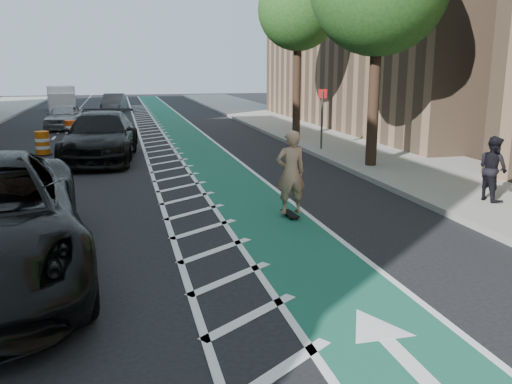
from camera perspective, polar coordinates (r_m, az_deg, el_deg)
name	(u,v)px	position (r m, az deg, el deg)	size (l,w,h in m)	color
ground	(135,288)	(8.71, -12.58, -9.84)	(120.00, 120.00, 0.00)	black
bike_lane	(215,166)	(18.60, -4.29, 2.73)	(2.00, 90.00, 0.01)	#164F3B
buffer_strip	(171,168)	(18.41, -8.89, 2.50)	(1.40, 90.00, 0.01)	silver
sidewalk_right	(389,157)	(20.69, 13.78, 3.64)	(5.00, 90.00, 0.15)	gray
curb_right	(326,159)	(19.67, 7.43, 3.44)	(0.12, 90.00, 0.16)	gray
tree_r_d	(299,10)	(25.44, 4.53, 18.55)	(4.20, 4.20, 7.90)	#382619
sign_post	(322,118)	(21.55, 6.96, 7.71)	(0.35, 0.08, 2.47)	#4C4C4C
skateboard	(290,214)	(12.32, 3.60, -2.31)	(0.24, 0.73, 0.10)	black
skateboarder	(291,172)	(12.10, 3.67, 2.08)	(0.69, 0.45, 1.88)	tan
suv_far	(101,137)	(20.53, -16.03, 5.63)	(2.39, 5.89, 1.71)	black
car_silver	(65,116)	(31.41, -19.51, 7.51)	(1.61, 4.00, 1.36)	#9C9BA0
car_grey	(114,103)	(42.10, -14.74, 9.06)	(1.43, 4.11, 1.36)	#505054
pedestrian	(493,169)	(14.26, 23.66, 2.27)	(0.77, 0.60, 1.58)	black
box_truck	(62,99)	(45.19, -19.79, 9.19)	(2.39, 4.57, 1.83)	white
barrel_b	(43,144)	(22.42, -21.54, 4.73)	(0.67, 0.67, 0.92)	#DA5E0B
barrel_c	(70,130)	(27.30, -18.95, 6.22)	(0.62, 0.62, 0.85)	#DB430B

